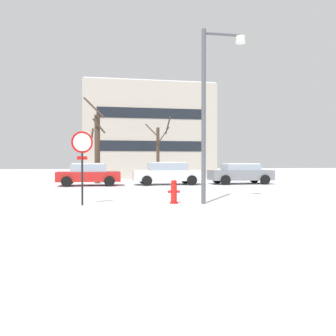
{
  "coord_description": "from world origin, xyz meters",
  "views": [
    {
      "loc": [
        -1.14,
        -14.88,
        1.55
      ],
      "look_at": [
        2.89,
        5.59,
        1.16
      ],
      "focal_mm": 40.51,
      "sensor_mm": 36.0,
      "label": 1
    }
  ],
  "objects_px": {
    "parked_car_red": "(89,174)",
    "stop_sign": "(82,153)",
    "parked_car_gray": "(240,173)",
    "street_lamp": "(211,99)",
    "fire_hydrant": "(174,191)",
    "parked_car_white": "(167,173)"
  },
  "relations": [
    {
      "from": "stop_sign",
      "to": "parked_car_red",
      "type": "height_order",
      "value": "stop_sign"
    },
    {
      "from": "fire_hydrant",
      "to": "parked_car_red",
      "type": "distance_m",
      "value": 11.22
    },
    {
      "from": "stop_sign",
      "to": "parked_car_gray",
      "type": "xyz_separation_m",
      "value": [
        10.12,
        10.54,
        -1.09
      ]
    },
    {
      "from": "parked_car_red",
      "to": "fire_hydrant",
      "type": "bearing_deg",
      "value": -73.59
    },
    {
      "from": "street_lamp",
      "to": "parked_car_gray",
      "type": "height_order",
      "value": "street_lamp"
    },
    {
      "from": "parked_car_red",
      "to": "stop_sign",
      "type": "bearing_deg",
      "value": -90.46
    },
    {
      "from": "parked_car_red",
      "to": "parked_car_white",
      "type": "bearing_deg",
      "value": 0.4
    },
    {
      "from": "stop_sign",
      "to": "parked_car_red",
      "type": "distance_m",
      "value": 10.71
    },
    {
      "from": "stop_sign",
      "to": "fire_hydrant",
      "type": "distance_m",
      "value": 3.53
    },
    {
      "from": "fire_hydrant",
      "to": "parked_car_red",
      "type": "relative_size",
      "value": 0.23
    },
    {
      "from": "street_lamp",
      "to": "parked_car_white",
      "type": "height_order",
      "value": "street_lamp"
    },
    {
      "from": "street_lamp",
      "to": "parked_car_white",
      "type": "xyz_separation_m",
      "value": [
        0.55,
        11.07,
        -3.04
      ]
    },
    {
      "from": "stop_sign",
      "to": "street_lamp",
      "type": "height_order",
      "value": "street_lamp"
    },
    {
      "from": "stop_sign",
      "to": "parked_car_gray",
      "type": "distance_m",
      "value": 14.65
    },
    {
      "from": "street_lamp",
      "to": "parked_car_red",
      "type": "height_order",
      "value": "street_lamp"
    },
    {
      "from": "stop_sign",
      "to": "parked_car_white",
      "type": "distance_m",
      "value": 11.89
    },
    {
      "from": "parked_car_red",
      "to": "parked_car_gray",
      "type": "xyz_separation_m",
      "value": [
        10.03,
        -0.12,
        -0.0
      ]
    },
    {
      "from": "street_lamp",
      "to": "stop_sign",
      "type": "bearing_deg",
      "value": 175.29
    },
    {
      "from": "fire_hydrant",
      "to": "stop_sign",
      "type": "bearing_deg",
      "value": 178.26
    },
    {
      "from": "fire_hydrant",
      "to": "parked_car_white",
      "type": "distance_m",
      "value": 10.95
    },
    {
      "from": "fire_hydrant",
      "to": "street_lamp",
      "type": "bearing_deg",
      "value": -11.96
    },
    {
      "from": "fire_hydrant",
      "to": "parked_car_gray",
      "type": "xyz_separation_m",
      "value": [
        6.87,
        10.63,
        0.26
      ]
    }
  ]
}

